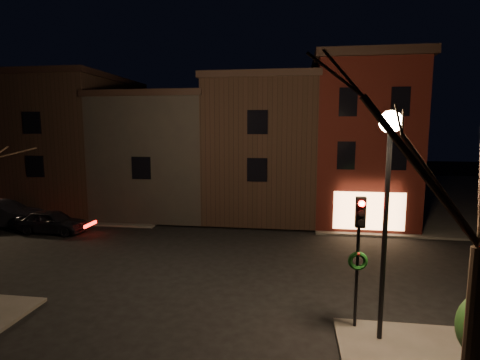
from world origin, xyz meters
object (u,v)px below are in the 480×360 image
object	(u,v)px
street_lamp_near	(389,164)
traffic_signal	(359,242)
parked_car_a	(52,221)
parked_car_b	(2,214)

from	to	relation	value
street_lamp_near	traffic_signal	xyz separation A→B (m)	(-0.60, 0.49, -2.37)
parked_car_a	parked_car_b	size ratio (longest dim) A/B	0.81
traffic_signal	parked_car_a	distance (m)	18.41
street_lamp_near	parked_car_b	size ratio (longest dim) A/B	1.30
street_lamp_near	parked_car_b	bearing A→B (deg)	154.16
parked_car_a	parked_car_b	distance (m)	4.00
parked_car_a	parked_car_b	xyz separation A→B (m)	(-3.92, 0.75, 0.13)
parked_car_a	street_lamp_near	bearing A→B (deg)	-117.05
street_lamp_near	traffic_signal	bearing A→B (deg)	140.63
street_lamp_near	parked_car_a	xyz separation A→B (m)	(-16.67, 9.22, -4.49)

